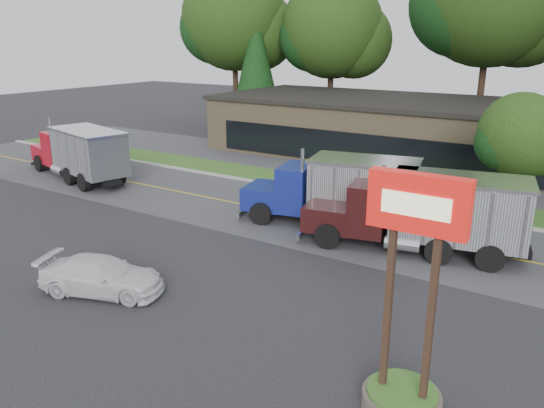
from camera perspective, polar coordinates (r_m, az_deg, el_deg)
The scene contains 16 objects.
ground at distance 21.00m, azimuth -12.00°, elevation -7.42°, with size 140.00×140.00×0.00m, color #38383D.
road at distance 27.59m, azimuth 1.13°, elevation -0.93°, with size 60.00×8.00×0.02m, color #545459.
center_line at distance 27.59m, azimuth 1.13°, elevation -0.93°, with size 60.00×0.12×0.01m, color gold.
curb at distance 31.09m, azimuth 5.21°, elevation 1.12°, with size 60.00×0.30×0.12m, color #9E9E99.
grass_verge at distance 32.64m, azimuth 6.69°, elevation 1.86°, with size 60.00×3.40×0.03m, color #2B581E.
far_parking at distance 37.06m, azimuth 10.13°, elevation 3.59°, with size 60.00×7.00×0.02m, color #545459.
strip_mall at distance 41.56m, azimuth 16.12°, elevation 7.48°, with size 32.00×12.00×4.00m, color #897454.
bilo_sign at distance 13.10m, azimuth 14.29°, elevation -13.74°, with size 2.20×1.90×5.95m.
tree_far_a at distance 56.51m, azimuth -3.84°, elevation 18.86°, with size 11.15×10.49×15.90m.
tree_far_b at distance 52.97m, azimuth 6.70°, elevation 17.86°, with size 10.11×9.51×14.42m.
evergreen_left at distance 52.58m, azimuth -1.72°, elevation 14.84°, with size 5.07×5.07×11.52m.
tree_verge at distance 28.98m, azimuth 25.25°, elevation 6.38°, with size 4.37×4.11×6.23m.
dump_truck_red at distance 35.78m, azimuth -19.96°, elevation 5.29°, with size 9.89×4.68×3.36m.
dump_truck_blue at distance 25.31m, azimuth 7.25°, elevation 1.51°, with size 8.64×4.18×3.36m.
dump_truck_maroon at distance 22.93m, azimuth 16.28°, elevation -0.75°, with size 9.41×4.26×3.36m.
rally_car at distance 19.87m, azimuth -17.83°, elevation -7.34°, with size 1.81×4.45×1.29m, color silver.
Camera 1 is at (13.73, -13.31, 8.68)m, focal length 35.00 mm.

